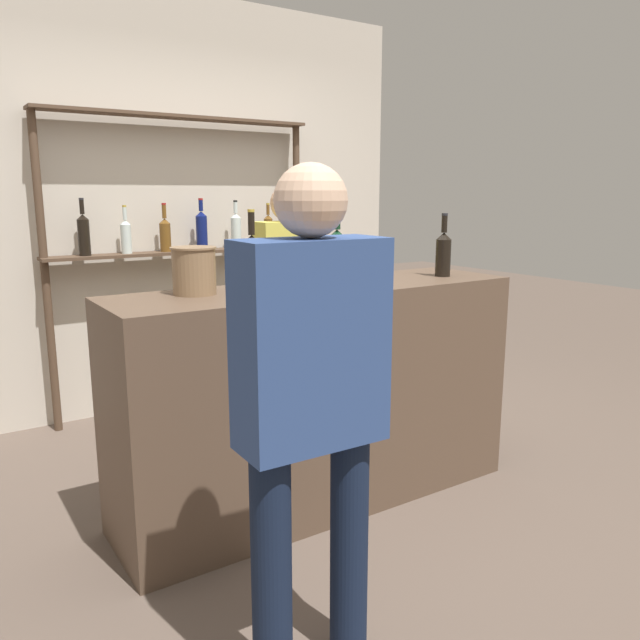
# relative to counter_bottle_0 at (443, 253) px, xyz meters

# --- Properties ---
(ground_plane) EXTENTS (16.00, 16.00, 0.00)m
(ground_plane) POSITION_rel_counter_bottle_0_xyz_m (-0.73, 0.05, -1.19)
(ground_plane) COLOR brown
(bar_counter) EXTENTS (1.97, 0.54, 1.07)m
(bar_counter) POSITION_rel_counter_bottle_0_xyz_m (-0.73, 0.05, -0.66)
(bar_counter) COLOR brown
(bar_counter) RESTS_ON ground_plane
(back_wall) EXTENTS (3.57, 0.12, 2.80)m
(back_wall) POSITION_rel_counter_bottle_0_xyz_m (-0.73, 1.92, 0.21)
(back_wall) COLOR beige
(back_wall) RESTS_ON ground_plane
(back_shelf) EXTENTS (1.85, 0.18, 1.99)m
(back_shelf) POSITION_rel_counter_bottle_0_xyz_m (-0.73, 1.74, 0.10)
(back_shelf) COLOR #4C3828
(back_shelf) RESTS_ON ground_plane
(counter_bottle_0) EXTENTS (0.08, 0.08, 0.32)m
(counter_bottle_0) POSITION_rel_counter_bottle_0_xyz_m (0.00, 0.00, 0.00)
(counter_bottle_0) COLOR black
(counter_bottle_0) RESTS_ON bar_counter
(counter_bottle_1) EXTENTS (0.08, 0.08, 0.35)m
(counter_bottle_1) POSITION_rel_counter_bottle_0_xyz_m (-1.05, 0.10, 0.01)
(counter_bottle_1) COLOR black
(counter_bottle_1) RESTS_ON bar_counter
(counter_bottle_2) EXTENTS (0.08, 0.08, 0.36)m
(counter_bottle_2) POSITION_rel_counter_bottle_0_xyz_m (-0.73, -0.10, 0.02)
(counter_bottle_2) COLOR black
(counter_bottle_2) RESTS_ON bar_counter
(ice_bucket) EXTENTS (0.19, 0.19, 0.20)m
(ice_bucket) POSITION_rel_counter_bottle_0_xyz_m (-1.30, 0.15, -0.02)
(ice_bucket) COLOR #846647
(ice_bucket) RESTS_ON bar_counter
(server_behind_counter) EXTENTS (0.39, 0.20, 1.54)m
(server_behind_counter) POSITION_rel_counter_bottle_0_xyz_m (-0.49, 0.74, -0.28)
(server_behind_counter) COLOR brown
(server_behind_counter) RESTS_ON ground_plane
(customer_left) EXTENTS (0.44, 0.21, 1.57)m
(customer_left) POSITION_rel_counter_bottle_0_xyz_m (-1.36, -0.87, -0.27)
(customer_left) COLOR #121C33
(customer_left) RESTS_ON ground_plane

